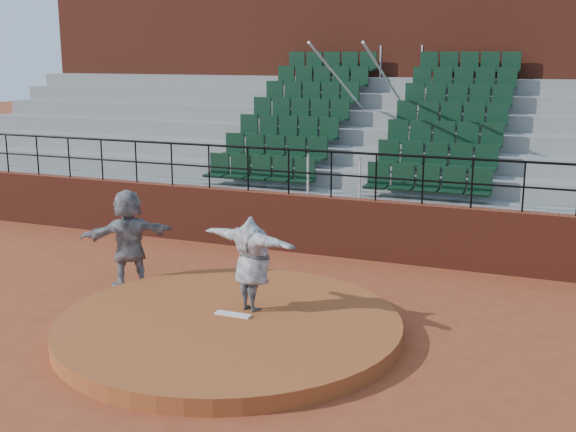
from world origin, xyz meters
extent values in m
plane|color=#943E21|center=(0.00, 0.00, 0.00)|extent=(90.00, 90.00, 0.00)
cylinder|color=#9E4C23|center=(0.00, 0.00, 0.12)|extent=(5.50, 5.50, 0.25)
cube|color=white|center=(0.00, 0.15, 0.27)|extent=(0.60, 0.15, 0.03)
cube|color=maroon|center=(0.00, 5.00, 0.65)|extent=(24.00, 0.30, 1.30)
cylinder|color=black|center=(0.00, 5.00, 2.30)|extent=(24.00, 0.05, 0.05)
cylinder|color=black|center=(0.00, 5.00, 1.80)|extent=(24.00, 0.04, 0.04)
cylinder|color=black|center=(-9.00, 5.00, 1.80)|extent=(0.04, 0.04, 1.00)
cylinder|color=black|center=(-8.00, 5.00, 1.80)|extent=(0.04, 0.04, 1.00)
cylinder|color=black|center=(-7.00, 5.00, 1.80)|extent=(0.04, 0.04, 1.00)
cylinder|color=black|center=(-6.00, 5.00, 1.80)|extent=(0.04, 0.04, 1.00)
cylinder|color=black|center=(-5.00, 5.00, 1.80)|extent=(0.04, 0.04, 1.00)
cylinder|color=black|center=(-4.00, 5.00, 1.80)|extent=(0.04, 0.04, 1.00)
cylinder|color=black|center=(-3.00, 5.00, 1.80)|extent=(0.04, 0.04, 1.00)
cylinder|color=black|center=(-2.00, 5.00, 1.80)|extent=(0.04, 0.04, 1.00)
cylinder|color=black|center=(-1.00, 5.00, 1.80)|extent=(0.04, 0.04, 1.00)
cylinder|color=black|center=(0.00, 5.00, 1.80)|extent=(0.04, 0.04, 1.00)
cylinder|color=black|center=(1.00, 5.00, 1.80)|extent=(0.04, 0.04, 1.00)
cylinder|color=black|center=(2.00, 5.00, 1.80)|extent=(0.04, 0.04, 1.00)
cylinder|color=black|center=(3.00, 5.00, 1.80)|extent=(0.04, 0.04, 1.00)
cylinder|color=black|center=(4.00, 5.00, 1.80)|extent=(0.04, 0.04, 1.00)
cube|color=gray|center=(0.00, 5.58, 0.65)|extent=(24.00, 0.85, 1.30)
cube|color=black|center=(-1.98, 5.59, 1.66)|extent=(2.75, 0.48, 0.72)
cube|color=black|center=(1.98, 5.59, 1.66)|extent=(2.75, 0.48, 0.72)
cube|color=gray|center=(0.00, 6.43, 0.85)|extent=(24.00, 0.85, 1.70)
cube|color=black|center=(-1.98, 6.44, 2.06)|extent=(2.75, 0.48, 0.72)
cube|color=black|center=(1.98, 6.44, 2.06)|extent=(2.75, 0.48, 0.72)
cube|color=gray|center=(0.00, 7.28, 1.05)|extent=(24.00, 0.85, 2.10)
cube|color=black|center=(-1.98, 7.29, 2.46)|extent=(2.75, 0.48, 0.72)
cube|color=black|center=(1.98, 7.29, 2.46)|extent=(2.75, 0.48, 0.72)
cube|color=gray|center=(0.00, 8.12, 1.25)|extent=(24.00, 0.85, 2.50)
cube|color=black|center=(-1.98, 8.13, 2.86)|extent=(2.75, 0.48, 0.72)
cube|color=black|center=(1.98, 8.13, 2.86)|extent=(2.75, 0.48, 0.72)
cube|color=gray|center=(0.00, 8.97, 1.45)|extent=(24.00, 0.85, 2.90)
cube|color=black|center=(-1.98, 8.98, 3.26)|extent=(2.75, 0.48, 0.72)
cube|color=black|center=(1.98, 8.98, 3.26)|extent=(2.75, 0.48, 0.72)
cube|color=gray|center=(0.00, 9.82, 1.65)|extent=(24.00, 0.85, 3.30)
cube|color=black|center=(-1.98, 9.83, 3.66)|extent=(2.75, 0.48, 0.72)
cube|color=black|center=(1.98, 9.83, 3.66)|extent=(2.75, 0.48, 0.72)
cube|color=gray|center=(0.00, 10.68, 1.85)|extent=(24.00, 0.85, 3.70)
cube|color=black|center=(-1.98, 10.69, 4.06)|extent=(2.75, 0.48, 0.72)
cube|color=black|center=(1.98, 10.69, 4.06)|extent=(2.75, 0.48, 0.72)
cylinder|color=silver|center=(-0.60, 8.12, 3.40)|extent=(0.06, 5.97, 2.46)
cylinder|color=silver|center=(0.60, 8.12, 3.40)|extent=(0.06, 5.97, 2.46)
cube|color=maroon|center=(0.00, 12.60, 3.55)|extent=(24.00, 3.00, 7.10)
imported|color=black|center=(0.17, 0.52, 1.04)|extent=(2.00, 1.08, 1.57)
imported|color=black|center=(-2.83, 1.44, 0.95)|extent=(1.65, 1.62, 1.90)
camera|label=1|loc=(4.95, -9.69, 4.37)|focal=45.00mm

